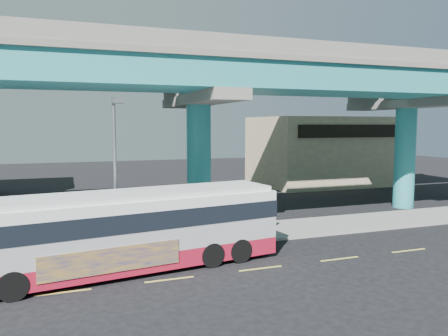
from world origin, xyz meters
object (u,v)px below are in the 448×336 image
object	(u,v)px
stop_sign	(265,199)
street_lamp	(116,153)
parked_car	(49,236)
transit_bus	(130,228)

from	to	relation	value
stop_sign	street_lamp	bearing A→B (deg)	-175.69
parked_car	street_lamp	size ratio (longest dim) A/B	0.50
street_lamp	stop_sign	size ratio (longest dim) A/B	2.62
transit_bus	stop_sign	world-z (taller)	transit_bus
parked_car	stop_sign	xyz separation A→B (m)	(10.91, -1.44, 1.41)
street_lamp	stop_sign	xyz separation A→B (m)	(7.86, 0.73, -2.74)
parked_car	street_lamp	bearing A→B (deg)	-129.62
transit_bus	parked_car	distance (m)	5.52
parked_car	street_lamp	xyz separation A→B (m)	(3.06, -2.16, 4.15)
street_lamp	stop_sign	bearing A→B (deg)	5.27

